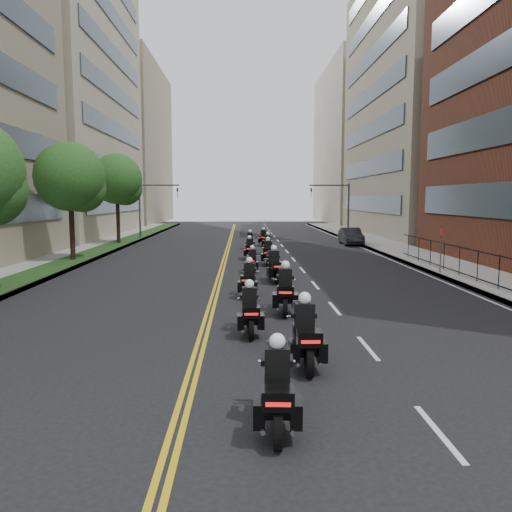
{
  "coord_description": "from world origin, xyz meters",
  "views": [
    {
      "loc": [
        -0.27,
        -8.31,
        4.13
      ],
      "look_at": [
        0.41,
        15.79,
        1.32
      ],
      "focal_mm": 35.0,
      "sensor_mm": 36.0,
      "label": 1
    }
  ],
  "objects_px": {
    "motorcycle_0": "(277,392)",
    "motorcycle_10": "(250,242)",
    "motorcycle_9": "(268,245)",
    "motorcycle_1": "(305,338)",
    "motorcycle_5": "(274,268)",
    "motorcycle_3": "(285,293)",
    "motorcycle_8": "(249,250)",
    "motorcycle_2": "(250,313)",
    "motorcycle_4": "(249,281)",
    "motorcycle_6": "(252,262)",
    "motorcycle_7": "(268,254)",
    "motorcycle_11": "(263,238)",
    "parked_sedan": "(351,236)"
  },
  "relations": [
    {
      "from": "motorcycle_4",
      "to": "motorcycle_6",
      "type": "height_order",
      "value": "motorcycle_4"
    },
    {
      "from": "motorcycle_10",
      "to": "motorcycle_8",
      "type": "bearing_deg",
      "value": -90.78
    },
    {
      "from": "motorcycle_9",
      "to": "parked_sedan",
      "type": "distance_m",
      "value": 10.77
    },
    {
      "from": "parked_sedan",
      "to": "motorcycle_0",
      "type": "bearing_deg",
      "value": -102.91
    },
    {
      "from": "motorcycle_3",
      "to": "motorcycle_8",
      "type": "height_order",
      "value": "motorcycle_3"
    },
    {
      "from": "motorcycle_8",
      "to": "motorcycle_6",
      "type": "bearing_deg",
      "value": -88.21
    },
    {
      "from": "motorcycle_7",
      "to": "parked_sedan",
      "type": "bearing_deg",
      "value": 62.3
    },
    {
      "from": "motorcycle_8",
      "to": "motorcycle_9",
      "type": "distance_m",
      "value": 3.3
    },
    {
      "from": "motorcycle_3",
      "to": "motorcycle_8",
      "type": "xyz_separation_m",
      "value": [
        -1.06,
        15.81,
        -0.1
      ]
    },
    {
      "from": "motorcycle_6",
      "to": "motorcycle_3",
      "type": "bearing_deg",
      "value": -79.26
    },
    {
      "from": "motorcycle_4",
      "to": "motorcycle_5",
      "type": "xyz_separation_m",
      "value": [
        1.3,
        3.55,
        0.07
      ]
    },
    {
      "from": "motorcycle_1",
      "to": "motorcycle_10",
      "type": "relative_size",
      "value": 1.16
    },
    {
      "from": "motorcycle_4",
      "to": "motorcycle_3",
      "type": "bearing_deg",
      "value": -60.68
    },
    {
      "from": "motorcycle_5",
      "to": "motorcycle_4",
      "type": "bearing_deg",
      "value": -117.72
    },
    {
      "from": "motorcycle_4",
      "to": "motorcycle_11",
      "type": "height_order",
      "value": "motorcycle_4"
    },
    {
      "from": "motorcycle_11",
      "to": "motorcycle_2",
      "type": "bearing_deg",
      "value": -85.94
    },
    {
      "from": "motorcycle_5",
      "to": "motorcycle_11",
      "type": "bearing_deg",
      "value": 81.67
    },
    {
      "from": "motorcycle_3",
      "to": "motorcycle_8",
      "type": "relative_size",
      "value": 1.16
    },
    {
      "from": "motorcycle_9",
      "to": "motorcycle_8",
      "type": "bearing_deg",
      "value": -114.91
    },
    {
      "from": "motorcycle_2",
      "to": "motorcycle_9",
      "type": "distance_m",
      "value": 21.65
    },
    {
      "from": "motorcycle_8",
      "to": "motorcycle_11",
      "type": "distance_m",
      "value": 9.75
    },
    {
      "from": "motorcycle_7",
      "to": "motorcycle_8",
      "type": "distance_m",
      "value": 3.09
    },
    {
      "from": "motorcycle_0",
      "to": "motorcycle_7",
      "type": "height_order",
      "value": "motorcycle_7"
    },
    {
      "from": "motorcycle_5",
      "to": "motorcycle_7",
      "type": "height_order",
      "value": "motorcycle_5"
    },
    {
      "from": "motorcycle_3",
      "to": "motorcycle_10",
      "type": "xyz_separation_m",
      "value": [
        -0.91,
        22.48,
        -0.12
      ]
    },
    {
      "from": "motorcycle_6",
      "to": "motorcycle_8",
      "type": "bearing_deg",
      "value": 95.56
    },
    {
      "from": "motorcycle_10",
      "to": "motorcycle_6",
      "type": "bearing_deg",
      "value": -89.93
    },
    {
      "from": "motorcycle_0",
      "to": "motorcycle_10",
      "type": "relative_size",
      "value": 1.09
    },
    {
      "from": "motorcycle_7",
      "to": "motorcycle_9",
      "type": "distance_m",
      "value": 5.88
    },
    {
      "from": "motorcycle_1",
      "to": "motorcycle_2",
      "type": "xyz_separation_m",
      "value": [
        -1.32,
        2.99,
        -0.07
      ]
    },
    {
      "from": "parked_sedan",
      "to": "motorcycle_6",
      "type": "bearing_deg",
      "value": -117.58
    },
    {
      "from": "motorcycle_9",
      "to": "motorcycle_10",
      "type": "distance_m",
      "value": 3.9
    },
    {
      "from": "motorcycle_3",
      "to": "motorcycle_9",
      "type": "relative_size",
      "value": 1.13
    },
    {
      "from": "motorcycle_2",
      "to": "parked_sedan",
      "type": "xyz_separation_m",
      "value": [
        9.45,
        29.04,
        0.09
      ]
    },
    {
      "from": "motorcycle_9",
      "to": "motorcycle_10",
      "type": "relative_size",
      "value": 1.05
    },
    {
      "from": "motorcycle_1",
      "to": "motorcycle_9",
      "type": "height_order",
      "value": "motorcycle_1"
    },
    {
      "from": "motorcycle_0",
      "to": "motorcycle_9",
      "type": "xyz_separation_m",
      "value": [
        1.27,
        27.9,
        -0.02
      ]
    },
    {
      "from": "motorcycle_3",
      "to": "parked_sedan",
      "type": "height_order",
      "value": "motorcycle_3"
    },
    {
      "from": "motorcycle_2",
      "to": "motorcycle_8",
      "type": "relative_size",
      "value": 1.03
    },
    {
      "from": "motorcycle_5",
      "to": "parked_sedan",
      "type": "distance_m",
      "value": 21.25
    },
    {
      "from": "motorcycle_1",
      "to": "motorcycle_2",
      "type": "bearing_deg",
      "value": 113.89
    },
    {
      "from": "motorcycle_1",
      "to": "motorcycle_5",
      "type": "height_order",
      "value": "motorcycle_1"
    },
    {
      "from": "motorcycle_11",
      "to": "motorcycle_6",
      "type": "bearing_deg",
      "value": -87.35
    },
    {
      "from": "motorcycle_2",
      "to": "motorcycle_4",
      "type": "xyz_separation_m",
      "value": [
        0.06,
        5.84,
        -0.0
      ]
    },
    {
      "from": "motorcycle_8",
      "to": "motorcycle_9",
      "type": "relative_size",
      "value": 0.98
    },
    {
      "from": "motorcycle_2",
      "to": "motorcycle_3",
      "type": "xyz_separation_m",
      "value": [
        1.33,
        2.79,
        0.08
      ]
    },
    {
      "from": "motorcycle_1",
      "to": "motorcycle_7",
      "type": "relative_size",
      "value": 1.05
    },
    {
      "from": "motorcycle_11",
      "to": "motorcycle_4",
      "type": "bearing_deg",
      "value": -86.63
    },
    {
      "from": "motorcycle_1",
      "to": "motorcycle_3",
      "type": "height_order",
      "value": "motorcycle_3"
    },
    {
      "from": "motorcycle_0",
      "to": "motorcycle_4",
      "type": "relative_size",
      "value": 1.04
    }
  ]
}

